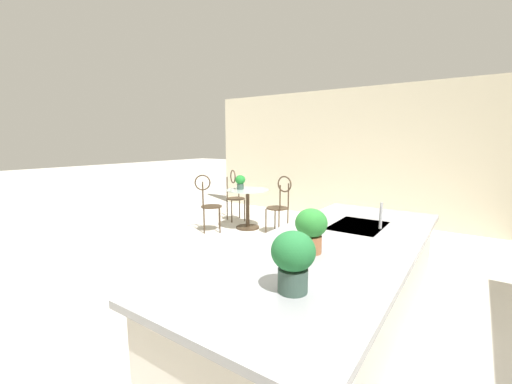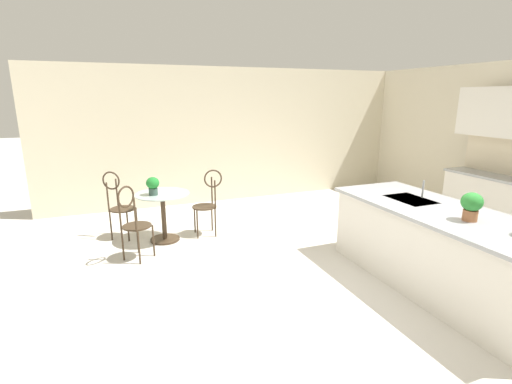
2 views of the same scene
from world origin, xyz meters
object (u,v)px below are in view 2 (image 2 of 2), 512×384
(potted_plant_on_table, at_px, (153,185))
(potted_plant_counter_near, at_px, (472,205))
(bistro_table, at_px, (163,212))
(chair_toward_desk, at_px, (133,219))
(chair_by_island, at_px, (119,202))
(chair_near_window, at_px, (208,199))

(potted_plant_on_table, height_order, potted_plant_counter_near, potted_plant_counter_near)
(bistro_table, height_order, chair_toward_desk, chair_toward_desk)
(chair_by_island, xyz_separation_m, potted_plant_on_table, (0.43, 0.48, 0.32))
(chair_by_island, xyz_separation_m, potted_plant_counter_near, (3.33, 3.26, 0.51))
(bistro_table, relative_size, chair_toward_desk, 0.77)
(chair_near_window, distance_m, chair_by_island, 1.35)
(chair_by_island, height_order, chair_toward_desk, same)
(chair_near_window, xyz_separation_m, potted_plant_counter_near, (2.96, 1.96, 0.51))
(chair_toward_desk, xyz_separation_m, potted_plant_on_table, (-0.53, 0.33, 0.32))
(bistro_table, xyz_separation_m, potted_plant_counter_near, (2.95, 2.65, 0.64))
(bistro_table, distance_m, chair_toward_desk, 0.75)
(bistro_table, distance_m, potted_plant_on_table, 0.47)
(chair_near_window, height_order, chair_toward_desk, same)
(potted_plant_on_table, relative_size, potted_plant_counter_near, 0.92)
(chair_by_island, bearing_deg, potted_plant_counter_near, 44.35)
(bistro_table, xyz_separation_m, chair_by_island, (-0.38, -0.61, 0.13))
(chair_near_window, bearing_deg, bistro_table, -89.10)
(chair_toward_desk, height_order, potted_plant_on_table, chair_toward_desk)
(bistro_table, xyz_separation_m, chair_near_window, (-0.01, 0.69, 0.13))
(chair_toward_desk, relative_size, potted_plant_counter_near, 3.59)
(chair_near_window, xyz_separation_m, chair_toward_desk, (0.59, -1.15, 0.00))
(potted_plant_on_table, bearing_deg, chair_toward_desk, -32.20)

